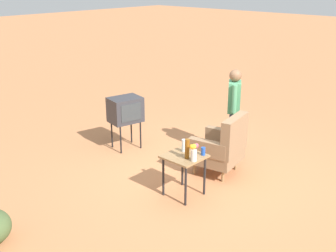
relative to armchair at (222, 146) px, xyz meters
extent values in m
plane|color=#C17A4C|center=(0.18, -0.30, -0.50)|extent=(60.00, 60.00, 0.00)
cylinder|color=#937047|center=(-0.19, -0.41, -0.39)|extent=(0.05, 0.05, 0.22)
cylinder|color=#937047|center=(0.33, -0.31, -0.39)|extent=(0.05, 0.05, 0.22)
cylinder|color=#937047|center=(-0.29, 0.11, -0.39)|extent=(0.05, 0.05, 0.22)
cylinder|color=#937047|center=(0.23, 0.21, -0.39)|extent=(0.05, 0.05, 0.22)
cube|color=#8C6B4C|center=(0.02, -0.10, -0.18)|extent=(0.89, 0.89, 0.20)
cube|color=#8C6B4C|center=(-0.04, 0.21, 0.24)|extent=(0.78, 0.30, 0.64)
cube|color=#8C6B4C|center=(-0.30, -0.16, 0.05)|extent=(0.27, 0.70, 0.26)
cube|color=#8C6B4C|center=(0.33, -0.04, 0.05)|extent=(0.27, 0.70, 0.26)
cylinder|color=black|center=(0.77, -0.20, -0.18)|extent=(0.04, 0.04, 0.64)
cylinder|color=black|center=(1.22, -0.20, -0.18)|extent=(0.04, 0.04, 0.64)
cylinder|color=black|center=(0.77, 0.25, -0.18)|extent=(0.04, 0.04, 0.64)
cylinder|color=black|center=(1.22, 0.25, -0.18)|extent=(0.04, 0.04, 0.64)
cube|color=#937047|center=(1.00, 0.02, 0.15)|extent=(0.56, 0.56, 0.03)
cylinder|color=black|center=(0.60, -1.90, -0.22)|extent=(0.03, 0.03, 0.55)
cylinder|color=black|center=(0.17, -1.80, -0.22)|extent=(0.03, 0.03, 0.55)
cylinder|color=black|center=(0.53, -2.25, -0.22)|extent=(0.03, 0.03, 0.55)
cylinder|color=black|center=(0.10, -2.15, -0.22)|extent=(0.03, 0.03, 0.55)
cube|color=#333338|center=(0.35, -2.02, 0.29)|extent=(0.68, 0.56, 0.48)
cube|color=#383D3F|center=(0.40, -1.81, 0.29)|extent=(0.41, 0.10, 0.34)
cylinder|color=#2D3347|center=(-0.87, -0.38, -0.07)|extent=(0.14, 0.14, 0.86)
cylinder|color=#2D3347|center=(-0.70, -0.27, -0.07)|extent=(0.14, 0.14, 0.86)
cube|color=#4C9366|center=(-0.79, -0.32, 0.64)|extent=(0.42, 0.38, 0.56)
cylinder|color=#4C9366|center=(-0.99, -0.46, 0.67)|extent=(0.09, 0.09, 0.50)
cylinder|color=#4C9366|center=(-0.59, -0.19, 0.67)|extent=(0.09, 0.09, 0.50)
sphere|color=brown|center=(-0.79, -0.32, 1.03)|extent=(0.22, 0.22, 0.22)
cylinder|color=blue|center=(0.79, 0.22, 0.23)|extent=(0.07, 0.07, 0.12)
cylinder|color=brown|center=(1.04, 0.11, 0.32)|extent=(0.07, 0.07, 0.30)
cylinder|color=silver|center=(0.89, -0.08, 0.27)|extent=(0.06, 0.06, 0.20)
cylinder|color=silver|center=(1.05, 0.25, 0.26)|extent=(0.09, 0.09, 0.18)
sphere|color=yellow|center=(1.05, 0.25, 0.40)|extent=(0.07, 0.07, 0.07)
sphere|color=#E04C66|center=(1.01, 0.26, 0.40)|extent=(0.07, 0.07, 0.07)
sphere|color=orange|center=(1.09, 0.23, 0.40)|extent=(0.07, 0.07, 0.07)
camera|label=1|loc=(5.34, 3.71, 2.72)|focal=44.31mm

